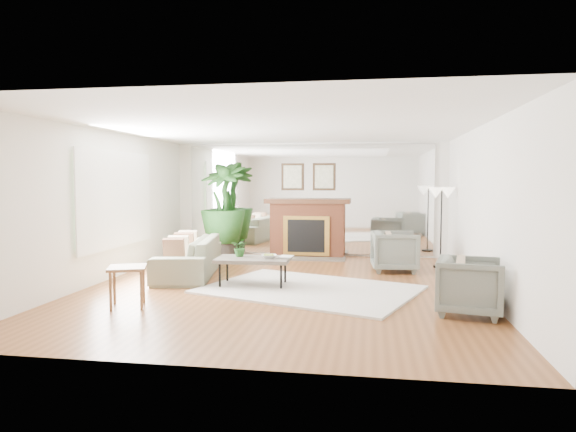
% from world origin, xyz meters
% --- Properties ---
extents(ground, '(7.00, 7.00, 0.00)m').
position_xyz_m(ground, '(0.00, 0.00, 0.00)').
color(ground, brown).
rests_on(ground, ground).
extents(wall_left, '(0.02, 7.00, 2.50)m').
position_xyz_m(wall_left, '(-2.99, 0.00, 1.25)').
color(wall_left, silver).
rests_on(wall_left, ground).
extents(wall_right, '(0.02, 7.00, 2.50)m').
position_xyz_m(wall_right, '(2.99, 0.00, 1.25)').
color(wall_right, silver).
rests_on(wall_right, ground).
extents(wall_back, '(6.00, 0.02, 2.50)m').
position_xyz_m(wall_back, '(0.00, 3.49, 1.25)').
color(wall_back, silver).
rests_on(wall_back, ground).
extents(mirror_panel, '(5.40, 0.04, 2.40)m').
position_xyz_m(mirror_panel, '(0.00, 3.47, 1.25)').
color(mirror_panel, silver).
rests_on(mirror_panel, wall_back).
extents(window_panel, '(0.04, 2.40, 1.50)m').
position_xyz_m(window_panel, '(-2.96, 0.40, 1.35)').
color(window_panel, '#B2E09E').
rests_on(window_panel, wall_left).
extents(fireplace, '(1.85, 0.83, 2.05)m').
position_xyz_m(fireplace, '(0.00, 3.26, 0.66)').
color(fireplace, brown).
rests_on(fireplace, ground).
extents(area_rug, '(3.62, 3.10, 0.03)m').
position_xyz_m(area_rug, '(0.46, -0.16, 0.02)').
color(area_rug, beige).
rests_on(area_rug, ground).
extents(coffee_table, '(1.17, 0.71, 0.46)m').
position_xyz_m(coffee_table, '(-0.46, -0.02, 0.42)').
color(coffee_table, '#574F44').
rests_on(coffee_table, ground).
extents(sofa, '(1.26, 2.39, 0.66)m').
position_xyz_m(sofa, '(-1.80, 0.75, 0.33)').
color(sofa, slate).
rests_on(sofa, ground).
extents(armchair_back, '(0.89, 0.87, 0.75)m').
position_xyz_m(armchair_back, '(1.81, 1.72, 0.37)').
color(armchair_back, slate).
rests_on(armchair_back, ground).
extents(armchair_front, '(0.93, 0.91, 0.72)m').
position_xyz_m(armchair_front, '(2.60, -1.24, 0.36)').
color(armchair_front, slate).
rests_on(armchair_front, ground).
extents(side_table, '(0.61, 0.61, 0.54)m').
position_xyz_m(side_table, '(-1.80, -1.56, 0.45)').
color(side_table, '#905B39').
rests_on(side_table, ground).
extents(potted_ficus, '(1.21, 1.21, 2.08)m').
position_xyz_m(potted_ficus, '(-1.85, 3.10, 1.11)').
color(potted_ficus, black).
rests_on(potted_ficus, ground).
extents(floor_lamp, '(0.50, 0.28, 1.54)m').
position_xyz_m(floor_lamp, '(2.70, 2.30, 1.31)').
color(floor_lamp, black).
rests_on(floor_lamp, ground).
extents(tabletop_plant, '(0.31, 0.28, 0.30)m').
position_xyz_m(tabletop_plant, '(-0.69, 0.08, 0.61)').
color(tabletop_plant, '#295B21').
rests_on(tabletop_plant, coffee_table).
extents(fruit_bowl, '(0.29, 0.29, 0.06)m').
position_xyz_m(fruit_bowl, '(-0.20, -0.04, 0.49)').
color(fruit_bowl, '#905B39').
rests_on(fruit_bowl, coffee_table).
extents(book, '(0.22, 0.29, 0.02)m').
position_xyz_m(book, '(-0.05, 0.10, 0.47)').
color(book, '#905B39').
rests_on(book, coffee_table).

